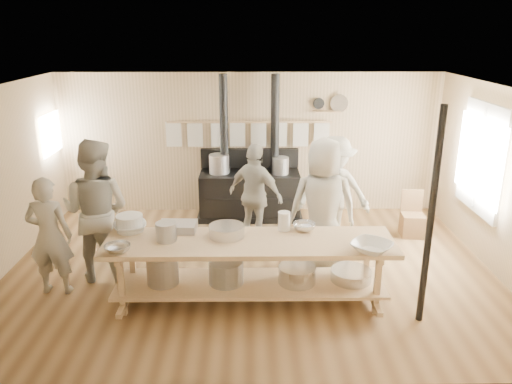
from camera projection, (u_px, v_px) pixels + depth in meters
ground at (250, 269)px, 7.30m from camera, size 7.00×7.00×0.00m
room_shell at (249, 162)px, 6.79m from camera, size 7.00×7.00×7.00m
window_right at (482, 158)px, 7.43m from camera, size 0.09×1.50×1.65m
left_opening at (51, 134)px, 8.65m from camera, size 0.00×0.90×0.90m
stove at (249, 190)px, 9.14m from camera, size 1.90×0.75×2.60m
towel_rail at (250, 131)px, 9.09m from camera, size 3.00×0.04×0.47m
back_wall_shelf at (330, 106)px, 8.99m from camera, size 0.63×0.14×0.32m
prep_table at (249, 265)px, 6.28m from camera, size 3.60×0.90×0.85m
support_post at (431, 219)px, 5.63m from camera, size 0.08×0.08×2.60m
cook_far_left at (50, 236)px, 6.43m from camera, size 0.59×0.39×1.60m
cook_left at (96, 211)px, 6.77m from camera, size 1.08×0.91×1.99m
cook_center at (323, 206)px, 7.00m from camera, size 0.96×0.64×1.94m
cook_right at (255, 195)px, 7.89m from camera, size 1.03×0.88×1.66m
cook_by_window at (334, 192)px, 7.88m from camera, size 1.21×0.77×1.78m
chair at (412, 223)px, 8.40m from camera, size 0.39×0.39×0.77m
bowl_white_a at (130, 227)px, 6.46m from camera, size 0.52×0.52×0.10m
bowl_steel_a at (117, 249)px, 5.84m from camera, size 0.43×0.43×0.10m
bowl_white_b at (372, 247)px, 5.86m from camera, size 0.65×0.65×0.11m
bowl_steel_b at (304, 227)px, 6.48m from camera, size 0.42×0.42×0.09m
roasting_pan at (178, 227)px, 6.46m from camera, size 0.49×0.34×0.11m
mixing_bowl_large at (227, 231)px, 6.28m from camera, size 0.55×0.55×0.14m
bucket_galv at (166, 232)px, 6.14m from camera, size 0.31×0.31×0.24m
deep_bowl_enamel at (130, 223)px, 6.44m from camera, size 0.44×0.44×0.21m
pitcher at (284, 221)px, 6.46m from camera, size 0.20×0.20×0.25m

